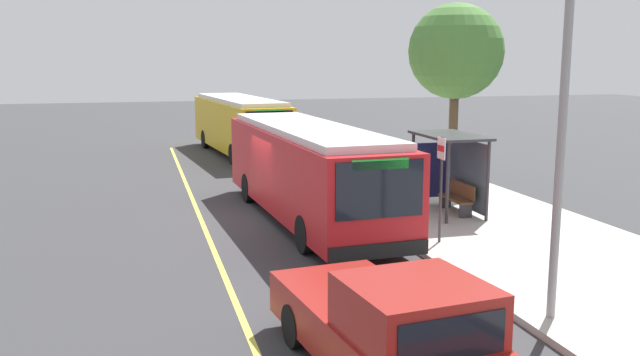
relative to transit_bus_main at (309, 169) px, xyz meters
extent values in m
plane|color=#38383A|center=(-0.71, -1.01, -1.62)|extent=(120.00, 120.00, 0.00)
cube|color=#B7B2A8|center=(-0.71, 4.99, -1.54)|extent=(44.00, 6.40, 0.15)
cube|color=#E0D64C|center=(-0.71, -3.21, -1.61)|extent=(36.00, 0.14, 0.01)
cube|color=red|center=(-0.02, -0.01, -0.07)|extent=(11.05, 3.19, 2.40)
cube|color=silver|center=(-0.02, -0.01, 1.23)|extent=(10.16, 2.88, 0.20)
cube|color=black|center=(5.45, 0.31, 0.37)|extent=(0.17, 2.17, 1.34)
cube|color=black|center=(-0.09, 1.28, 0.22)|extent=(9.59, 0.61, 1.06)
cube|color=white|center=(-0.09, 1.28, -1.05)|extent=(10.36, 0.64, 0.28)
cube|color=#26D83F|center=(5.45, 0.31, 0.95)|extent=(0.11, 1.40, 0.24)
cube|color=black|center=(5.46, 0.31, -1.09)|extent=(0.23, 2.50, 0.36)
cylinder|color=black|center=(3.30, 1.34, -1.12)|extent=(1.01, 0.34, 1.00)
cylinder|color=black|center=(3.43, -0.96, -1.12)|extent=(1.01, 0.34, 1.00)
cylinder|color=black|center=(-3.35, 0.95, -1.12)|extent=(1.01, 0.34, 1.00)
cylinder|color=black|center=(-3.22, -1.36, -1.12)|extent=(1.01, 0.34, 1.00)
cube|color=gold|center=(-15.08, 0.13, -0.07)|extent=(10.95, 3.64, 2.40)
cube|color=silver|center=(-15.08, 0.13, 1.23)|extent=(10.07, 3.30, 0.20)
cube|color=black|center=(-9.72, 0.68, 0.37)|extent=(0.26, 2.16, 1.34)
cube|color=black|center=(-15.21, 1.41, 0.22)|extent=(9.41, 1.01, 1.06)
cube|color=black|center=(-15.21, 1.41, -1.05)|extent=(10.16, 1.08, 0.28)
cube|color=#26D83F|center=(-9.72, 0.68, 0.95)|extent=(0.17, 1.40, 0.24)
cube|color=black|center=(-9.71, 0.68, -1.09)|extent=(0.34, 2.49, 0.36)
cylinder|color=black|center=(-11.88, 1.62, -1.12)|extent=(1.02, 0.38, 1.00)
cylinder|color=black|center=(-11.65, -0.68, -1.12)|extent=(1.02, 0.38, 1.00)
cylinder|color=black|center=(-18.41, 0.94, -1.12)|extent=(1.02, 0.38, 1.00)
cylinder|color=black|center=(-18.17, -1.35, -1.12)|extent=(1.02, 0.38, 1.00)
cube|color=maroon|center=(10.46, -1.43, -0.94)|extent=(5.60, 2.62, 0.75)
cube|color=maroon|center=(11.40, -1.32, -0.17)|extent=(2.10, 2.11, 0.80)
cube|color=black|center=(12.34, -1.21, -0.22)|extent=(0.22, 1.59, 0.60)
cylinder|color=black|center=(8.74, -0.73, -1.24)|extent=(0.78, 0.33, 0.76)
cylinder|color=black|center=(8.95, -2.52, -1.24)|extent=(0.78, 0.33, 0.76)
cylinder|color=#333338|center=(2.00, 4.98, -0.27)|extent=(0.10, 0.10, 2.40)
cylinder|color=#333338|center=(2.00, 3.68, -0.27)|extent=(0.10, 0.10, 2.40)
cylinder|color=#333338|center=(-0.60, 4.98, -0.27)|extent=(0.10, 0.10, 2.40)
cylinder|color=#333338|center=(-0.60, 3.68, -0.27)|extent=(0.10, 0.10, 2.40)
cube|color=#333338|center=(0.70, 4.33, 0.97)|extent=(2.90, 1.60, 0.08)
cube|color=#4C606B|center=(0.70, 4.98, -0.27)|extent=(2.47, 0.04, 2.16)
cube|color=navy|center=(-0.60, 4.33, -0.31)|extent=(0.06, 1.11, 1.82)
cube|color=brown|center=(0.78, 4.55, -1.02)|extent=(1.60, 0.44, 0.06)
cube|color=brown|center=(0.78, 4.79, -0.74)|extent=(1.60, 0.05, 0.44)
cube|color=#333338|center=(0.06, 4.55, -1.24)|extent=(0.08, 0.40, 0.45)
cube|color=#333338|center=(1.50, 4.55, -1.24)|extent=(0.08, 0.40, 0.45)
cylinder|color=#333338|center=(3.83, 2.60, -0.07)|extent=(0.07, 0.07, 2.80)
cube|color=white|center=(3.83, 2.58, 1.03)|extent=(0.44, 0.03, 0.56)
cube|color=red|center=(3.83, 2.57, 1.03)|extent=(0.40, 0.01, 0.16)
cylinder|color=#282D47|center=(0.31, 3.28, -1.04)|extent=(0.14, 0.14, 0.85)
cylinder|color=#282D47|center=(0.31, 3.10, -1.04)|extent=(0.14, 0.14, 0.85)
cube|color=#265999|center=(0.31, 3.19, -0.31)|extent=(0.24, 0.40, 0.62)
sphere|color=tan|center=(0.31, 3.19, 0.11)|extent=(0.22, 0.22, 0.22)
cylinder|color=brown|center=(-4.85, 7.17, 0.37)|extent=(0.36, 0.36, 3.66)
sphere|color=#4C8438|center=(-4.85, 7.17, 3.60)|extent=(3.73, 3.73, 3.73)
cylinder|color=gray|center=(9.25, 2.36, 1.73)|extent=(0.16, 0.16, 6.40)
camera|label=1|loc=(19.85, -5.00, 3.34)|focal=38.19mm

